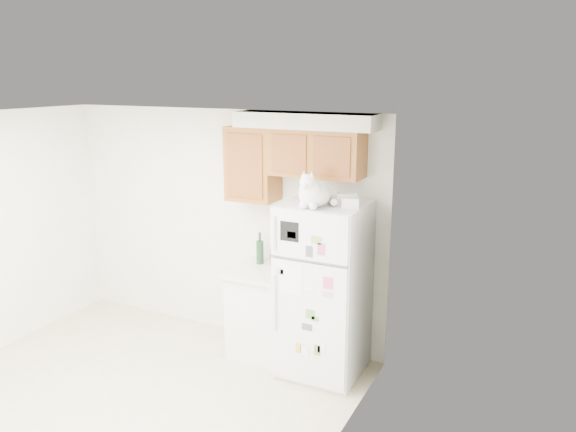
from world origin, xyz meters
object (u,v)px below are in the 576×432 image
Objects in this scene: storage_box_back at (347,198)px; bottle_green at (260,248)px; storage_box_front at (351,203)px; bottle_amber at (273,253)px; refrigerator at (323,289)px; cat at (314,193)px; base_counter at (264,311)px.

storage_box_back is 1.22m from bottle_green.
bottle_amber is at bearing 148.31° from storage_box_front.
refrigerator is at bearing 152.54° from storage_box_front.
cat is at bearing -34.79° from bottle_amber.
base_counter is at bearing 157.11° from storage_box_back.
bottle_amber is at bearing 86.13° from base_counter.
base_counter is at bearing 157.77° from cat.
storage_box_back is (0.22, 0.26, -0.08)m from cat.
refrigerator is 0.88m from bottle_green.
storage_box_back is 1.20× the size of storage_box_front.
storage_box_back is 0.54× the size of bottle_green.
refrigerator is 9.44× the size of storage_box_back.
bottle_green is at bearing 151.60° from cat.
storage_box_front is at bearing -18.90° from bottle_amber.
base_counter is 1.54m from cat.
bottle_green is 0.15m from bottle_amber.
bottle_green reaches higher than bottle_amber.
storage_box_front reaches higher than bottle_amber.
bottle_amber reaches higher than base_counter.
storage_box_front reaches higher than bottle_green.
refrigerator is 3.43× the size of cat.
base_counter is 2.74× the size of bottle_green.
bottle_amber is (-0.96, 0.33, -0.70)m from storage_box_front.
cat is 3.30× the size of storage_box_front.
cat is (0.66, -0.27, 1.37)m from base_counter.
cat reaches higher than bottle_green.
base_counter is 1.56m from storage_box_back.
bottle_green is at bearing 164.32° from refrigerator.
bottle_amber is (0.01, 0.18, 0.59)m from base_counter.
refrigerator is 0.79m from base_counter.
bottle_green is (-0.81, 0.23, 0.24)m from refrigerator.
storage_box_front is 0.58× the size of bottle_amber.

